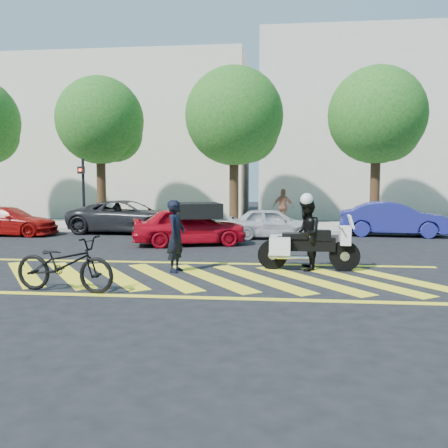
# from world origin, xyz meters

# --- Properties ---
(ground) EXTENTS (90.00, 90.00, 0.00)m
(ground) POSITION_xyz_m (0.00, 0.00, 0.00)
(ground) COLOR black
(ground) RESTS_ON ground
(sidewalk) EXTENTS (60.00, 5.00, 0.15)m
(sidewalk) POSITION_xyz_m (0.00, 12.00, 0.07)
(sidewalk) COLOR #9E998E
(sidewalk) RESTS_ON ground
(crosswalk) EXTENTS (12.33, 4.00, 0.01)m
(crosswalk) POSITION_xyz_m (-0.04, 0.00, 0.00)
(crosswalk) COLOR yellow
(crosswalk) RESTS_ON ground
(building_left) EXTENTS (16.00, 8.00, 10.00)m
(building_left) POSITION_xyz_m (-8.00, 21.00, 5.00)
(building_left) COLOR beige
(building_left) RESTS_ON ground
(building_right) EXTENTS (16.00, 8.00, 11.00)m
(building_right) POSITION_xyz_m (9.00, 21.00, 5.50)
(building_right) COLOR beige
(building_right) RESTS_ON ground
(tree_left) EXTENTS (4.20, 4.20, 7.26)m
(tree_left) POSITION_xyz_m (-6.37, 12.06, 4.99)
(tree_left) COLOR black
(tree_left) RESTS_ON ground
(tree_center) EXTENTS (4.60, 4.60, 7.56)m
(tree_center) POSITION_xyz_m (0.13, 12.06, 5.10)
(tree_center) COLOR black
(tree_center) RESTS_ON ground
(tree_right) EXTENTS (4.40, 4.40, 7.41)m
(tree_right) POSITION_xyz_m (6.63, 12.06, 5.05)
(tree_right) COLOR black
(tree_right) RESTS_ON ground
(signal_pole) EXTENTS (0.28, 0.43, 3.20)m
(signal_pole) POSITION_xyz_m (-6.50, 9.74, 1.92)
(signal_pole) COLOR black
(signal_pole) RESTS_ON ground
(officer_bike) EXTENTS (0.51, 0.69, 1.72)m
(officer_bike) POSITION_xyz_m (-0.40, 0.64, 0.86)
(officer_bike) COLOR black
(officer_bike) RESTS_ON ground
(bicycle) EXTENTS (2.16, 1.00, 1.10)m
(bicycle) POSITION_xyz_m (-2.13, -1.68, 0.55)
(bicycle) COLOR black
(bicycle) RESTS_ON ground
(police_motorcycle) EXTENTS (2.46, 0.79, 1.09)m
(police_motorcycle) POSITION_xyz_m (2.72, 1.18, 0.59)
(police_motorcycle) COLOR black
(police_motorcycle) RESTS_ON ground
(officer_moto) EXTENTS (0.68, 0.86, 1.74)m
(officer_moto) POSITION_xyz_m (2.70, 1.18, 0.87)
(officer_moto) COLOR black
(officer_moto) RESTS_ON ground
(red_convertible) EXTENTS (4.17, 2.61, 1.32)m
(red_convertible) POSITION_xyz_m (-0.97, 5.54, 0.66)
(red_convertible) COLOR #B30817
(red_convertible) RESTS_ON ground
(parked_left) EXTENTS (4.03, 1.64, 1.17)m
(parked_left) POSITION_xyz_m (-8.89, 7.80, 0.58)
(parked_left) COLOR #9E0B09
(parked_left) RESTS_ON ground
(parked_mid_left) EXTENTS (5.15, 2.58, 1.40)m
(parked_mid_left) POSITION_xyz_m (-4.27, 9.20, 0.70)
(parked_mid_left) COLOR black
(parked_mid_left) RESTS_ON ground
(parked_mid_right) EXTENTS (3.50, 1.46, 1.18)m
(parked_mid_right) POSITION_xyz_m (1.84, 7.80, 0.59)
(parked_mid_right) COLOR #B5B5B9
(parked_mid_right) RESTS_ON ground
(parked_right) EXTENTS (4.36, 1.94, 1.39)m
(parked_right) POSITION_xyz_m (6.70, 9.20, 0.70)
(parked_right) COLOR navy
(parked_right) RESTS_ON ground
(pedestrian_right) EXTENTS (1.08, 0.68, 1.71)m
(pedestrian_right) POSITION_xyz_m (2.34, 12.48, 1.01)
(pedestrian_right) COLOR brown
(pedestrian_right) RESTS_ON sidewalk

